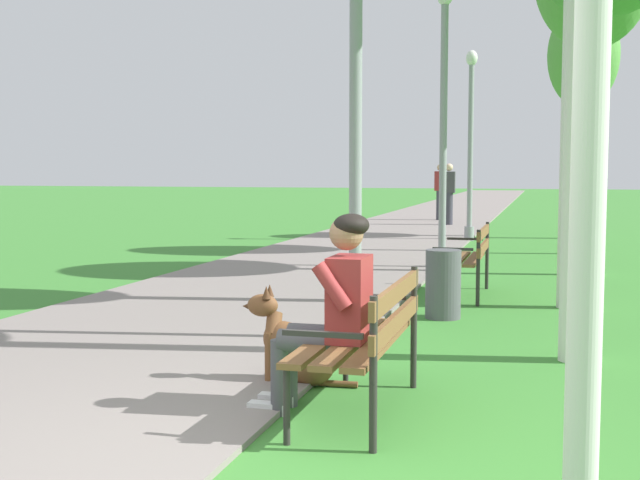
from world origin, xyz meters
TOP-DOWN VIEW (x-y plane):
  - paved_path at (-2.01, 24.00)m, footprint 3.62×60.00m
  - park_bench_near at (0.30, 1.29)m, footprint 0.55×1.50m
  - park_bench_mid at (0.45, 6.27)m, footprint 0.55×1.50m
  - person_seated_on_near_bench at (0.10, 1.23)m, footprint 0.74×0.49m
  - dog_brown at (-0.33, 1.83)m, footprint 0.83×0.30m
  - lamp_post_near at (-0.25, 3.36)m, footprint 0.24×0.24m
  - lamp_post_mid at (-0.17, 8.89)m, footprint 0.24×0.24m
  - lamp_post_far at (-0.24, 14.04)m, footprint 0.24×0.24m
  - birch_tree_sixth at (2.02, 15.24)m, footprint 1.50×1.55m
  - litter_bin at (0.35, 4.74)m, footprint 0.36×0.36m
  - pedestrian_distant at (-1.17, 18.39)m, footprint 0.32×0.22m
  - pedestrian_further_distant at (-1.65, 20.37)m, footprint 0.32×0.22m

SIDE VIEW (x-z plane):
  - paved_path at x=-2.01m, z-range 0.00..0.04m
  - dog_brown at x=-0.33m, z-range -0.09..0.61m
  - litter_bin at x=0.35m, z-range 0.00..0.70m
  - park_bench_near at x=0.30m, z-range 0.09..0.94m
  - park_bench_mid at x=0.45m, z-range 0.09..0.94m
  - person_seated_on_near_bench at x=0.10m, z-range 0.06..1.31m
  - pedestrian_distant at x=-1.17m, z-range 0.02..1.67m
  - pedestrian_further_distant at x=-1.65m, z-range 0.02..1.67m
  - lamp_post_far at x=-0.24m, z-range 0.07..4.04m
  - lamp_post_mid at x=-0.17m, z-range 0.07..4.31m
  - lamp_post_near at x=-0.25m, z-range 0.08..4.75m
  - birch_tree_sixth at x=2.02m, z-range 1.33..6.41m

